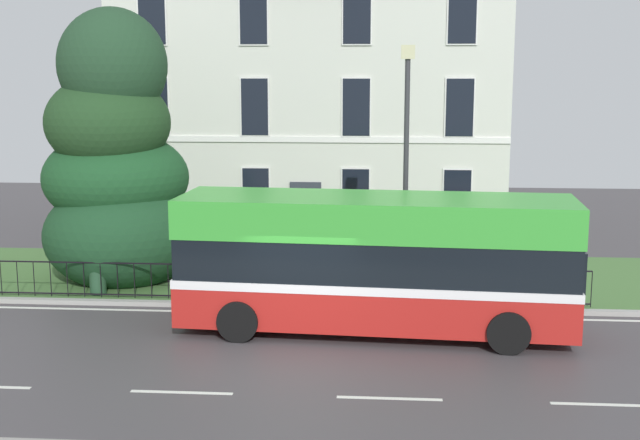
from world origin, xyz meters
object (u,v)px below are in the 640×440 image
(evergreen_tree, at_px, (117,170))
(street_lamp_post, at_px, (406,154))
(georgian_townhouse, at_px, (315,77))
(litter_bin, at_px, (98,273))
(single_decker_bus, at_px, (375,262))

(evergreen_tree, height_order, street_lamp_post, evergreen_tree)
(georgian_townhouse, relative_size, litter_bin, 12.34)
(evergreen_tree, distance_m, street_lamp_post, 8.44)
(single_decker_bus, height_order, street_lamp_post, street_lamp_post)
(georgian_townhouse, height_order, litter_bin, georgian_townhouse)
(street_lamp_post, bearing_deg, evergreen_tree, 171.24)
(litter_bin, bearing_deg, single_decker_bus, -17.47)
(evergreen_tree, bearing_deg, georgian_townhouse, 61.78)
(georgian_townhouse, bearing_deg, litter_bin, -113.99)
(litter_bin, bearing_deg, street_lamp_post, 4.71)
(georgian_townhouse, height_order, single_decker_bus, georgian_townhouse)
(evergreen_tree, distance_m, single_decker_bus, 8.87)
(georgian_townhouse, xyz_separation_m, litter_bin, (-5.04, -11.34, -5.20))
(litter_bin, bearing_deg, georgian_townhouse, 66.01)
(single_decker_bus, bearing_deg, georgian_townhouse, 104.19)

